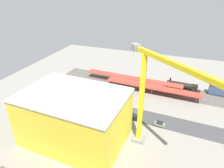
{
  "coord_description": "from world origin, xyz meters",
  "views": [
    {
      "loc": [
        -14.3,
        69.22,
        48.03
      ],
      "look_at": [
        11.93,
        -1.21,
        9.85
      ],
      "focal_mm": 32.08,
      "sensor_mm": 36.0,
      "label": 1
    }
  ],
  "objects_px": {
    "parked_car_2": "(116,114)",
    "box_truck_0": "(79,102)",
    "parked_car_0": "(160,124)",
    "tower_crane": "(149,93)",
    "street_tree_0": "(104,93)",
    "parked_car_5": "(63,103)",
    "traffic_light": "(88,91)",
    "locomotive": "(183,86)",
    "street_tree_1": "(92,90)",
    "platform_canopy_far": "(132,78)",
    "parked_car_4": "(80,106)",
    "platform_canopy_near": "(152,87)",
    "construction_building": "(75,118)",
    "street_tree_2": "(94,91)",
    "parked_car_3": "(96,110)",
    "parked_car_1": "(136,118)"
  },
  "relations": [
    {
      "from": "parked_car_2",
      "to": "box_truck_0",
      "type": "xyz_separation_m",
      "value": [
        17.62,
        -1.46,
        0.88
      ]
    },
    {
      "from": "parked_car_0",
      "to": "tower_crane",
      "type": "height_order",
      "value": "tower_crane"
    },
    {
      "from": "street_tree_0",
      "to": "box_truck_0",
      "type": "bearing_deg",
      "value": 36.25
    },
    {
      "from": "parked_car_5",
      "to": "traffic_light",
      "type": "distance_m",
      "value": 12.03
    },
    {
      "from": "locomotive",
      "to": "parked_car_5",
      "type": "bearing_deg",
      "value": 33.3
    },
    {
      "from": "street_tree_1",
      "to": "locomotive",
      "type": "bearing_deg",
      "value": -147.41
    },
    {
      "from": "parked_car_2",
      "to": "box_truck_0",
      "type": "relative_size",
      "value": 0.51
    },
    {
      "from": "traffic_light",
      "to": "street_tree_1",
      "type": "bearing_deg",
      "value": -175.75
    },
    {
      "from": "platform_canopy_far",
      "to": "parked_car_4",
      "type": "distance_m",
      "value": 32.73
    },
    {
      "from": "platform_canopy_near",
      "to": "traffic_light",
      "type": "height_order",
      "value": "traffic_light"
    },
    {
      "from": "parked_car_0",
      "to": "street_tree_1",
      "type": "xyz_separation_m",
      "value": [
        31.55,
        -8.2,
        4.13
      ]
    },
    {
      "from": "parked_car_0",
      "to": "street_tree_0",
      "type": "height_order",
      "value": "street_tree_0"
    },
    {
      "from": "street_tree_1",
      "to": "parked_car_4",
      "type": "bearing_deg",
      "value": 72.13
    },
    {
      "from": "locomotive",
      "to": "box_truck_0",
      "type": "bearing_deg",
      "value": 36.6
    },
    {
      "from": "platform_canopy_near",
      "to": "tower_crane",
      "type": "height_order",
      "value": "tower_crane"
    },
    {
      "from": "construction_building",
      "to": "street_tree_2",
      "type": "bearing_deg",
      "value": -75.63
    },
    {
      "from": "platform_canopy_near",
      "to": "platform_canopy_far",
      "type": "xyz_separation_m",
      "value": [
        11.27,
        -6.15,
        0.06
      ]
    },
    {
      "from": "platform_canopy_far",
      "to": "parked_car_5",
      "type": "bearing_deg",
      "value": 50.6
    },
    {
      "from": "street_tree_0",
      "to": "locomotive",
      "type": "bearing_deg",
      "value": -143.31
    },
    {
      "from": "parked_car_4",
      "to": "parked_car_5",
      "type": "relative_size",
      "value": 1.14
    },
    {
      "from": "parked_car_0",
      "to": "street_tree_2",
      "type": "height_order",
      "value": "street_tree_2"
    },
    {
      "from": "parked_car_2",
      "to": "parked_car_3",
      "type": "height_order",
      "value": "parked_car_3"
    },
    {
      "from": "parked_car_1",
      "to": "construction_building",
      "type": "relative_size",
      "value": 0.13
    },
    {
      "from": "platform_canopy_far",
      "to": "street_tree_2",
      "type": "height_order",
      "value": "street_tree_2"
    },
    {
      "from": "parked_car_5",
      "to": "construction_building",
      "type": "relative_size",
      "value": 0.13
    },
    {
      "from": "locomotive",
      "to": "parked_car_0",
      "type": "distance_m",
      "value": 33.3
    },
    {
      "from": "parked_car_5",
      "to": "parked_car_1",
      "type": "bearing_deg",
      "value": -179.87
    },
    {
      "from": "parked_car_2",
      "to": "parked_car_3",
      "type": "bearing_deg",
      "value": 0.89
    },
    {
      "from": "parked_car_2",
      "to": "street_tree_1",
      "type": "height_order",
      "value": "street_tree_1"
    },
    {
      "from": "platform_canopy_near",
      "to": "locomotive",
      "type": "xyz_separation_m",
      "value": [
        -13.99,
        -9.44,
        -1.83
      ]
    },
    {
      "from": "parked_car_2",
      "to": "street_tree_2",
      "type": "height_order",
      "value": "street_tree_2"
    },
    {
      "from": "parked_car_4",
      "to": "street_tree_2",
      "type": "xyz_separation_m",
      "value": [
        -2.91,
        -8.34,
        3.4
      ]
    },
    {
      "from": "tower_crane",
      "to": "parked_car_3",
      "type": "bearing_deg",
      "value": -28.56
    },
    {
      "from": "parked_car_0",
      "to": "construction_building",
      "type": "height_order",
      "value": "construction_building"
    },
    {
      "from": "traffic_light",
      "to": "box_truck_0",
      "type": "bearing_deg",
      "value": 77.39
    },
    {
      "from": "parked_car_3",
      "to": "construction_building",
      "type": "bearing_deg",
      "value": 90.04
    },
    {
      "from": "construction_building",
      "to": "platform_canopy_far",
      "type": "bearing_deg",
      "value": -96.16
    },
    {
      "from": "parked_car_0",
      "to": "parked_car_5",
      "type": "relative_size",
      "value": 1.01
    },
    {
      "from": "platform_canopy_near",
      "to": "parked_car_0",
      "type": "relative_size",
      "value": 10.95
    },
    {
      "from": "street_tree_2",
      "to": "street_tree_0",
      "type": "bearing_deg",
      "value": 172.86
    },
    {
      "from": "tower_crane",
      "to": "traffic_light",
      "type": "bearing_deg",
      "value": -33.83
    },
    {
      "from": "box_truck_0",
      "to": "tower_crane",
      "type": "bearing_deg",
      "value": 156.35
    },
    {
      "from": "parked_car_5",
      "to": "tower_crane",
      "type": "xyz_separation_m",
      "value": [
        -39.01,
        12.71,
        19.15
      ]
    },
    {
      "from": "street_tree_2",
      "to": "parked_car_3",
      "type": "bearing_deg",
      "value": 119.98
    },
    {
      "from": "parked_car_3",
      "to": "street_tree_1",
      "type": "xyz_separation_m",
      "value": [
        5.6,
        -8.17,
        4.13
      ]
    },
    {
      "from": "construction_building",
      "to": "street_tree_0",
      "type": "relative_size",
      "value": 4.48
    },
    {
      "from": "platform_canopy_near",
      "to": "parked_car_2",
      "type": "xyz_separation_m",
      "value": [
        10.12,
        23.01,
        -2.96
      ]
    },
    {
      "from": "platform_canopy_near",
      "to": "construction_building",
      "type": "xyz_separation_m",
      "value": [
        18.59,
        39.65,
        4.73
      ]
    },
    {
      "from": "parked_car_2",
      "to": "street_tree_1",
      "type": "bearing_deg",
      "value": -29.72
    },
    {
      "from": "platform_canopy_near",
      "to": "box_truck_0",
      "type": "bearing_deg",
      "value": 37.85
    }
  ]
}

